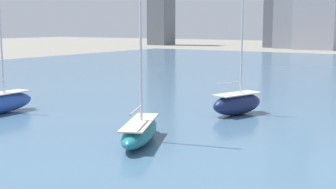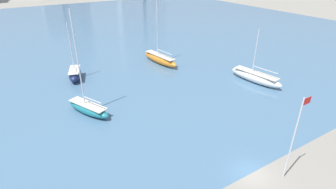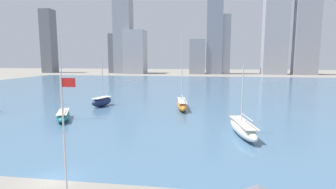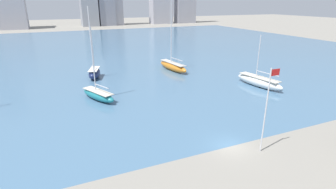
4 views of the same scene
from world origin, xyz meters
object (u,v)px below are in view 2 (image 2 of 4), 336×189
Objects in this scene: sailboat_navy at (75,74)px; sailboat_orange at (160,59)px; sailboat_white at (255,77)px; flag_pole at (294,137)px; sailboat_teal at (88,108)px.

sailboat_orange is at bearing 15.83° from sailboat_navy.
sailboat_white is at bearing -68.83° from sailboat_orange.
sailboat_orange is (5.96, 37.01, -4.16)m from flag_pole.
sailboat_teal reaches higher than sailboat_white.
flag_pole is at bearing -139.69° from sailboat_white.
sailboat_orange reaches higher than sailboat_teal.
sailboat_orange is 1.07× the size of sailboat_teal.
sailboat_white is (28.78, -19.00, -0.11)m from sailboat_navy.
sailboat_navy is (-12.50, 37.77, -4.13)m from flag_pole.
sailboat_white is (10.32, -18.24, -0.07)m from sailboat_orange.
sailboat_navy reaches higher than sailboat_white.
flag_pole is at bearing -84.12° from sailboat_teal.
flag_pole is 0.59× the size of sailboat_orange.
flag_pole is at bearing -107.48° from sailboat_orange.
sailboat_orange reaches higher than sailboat_white.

